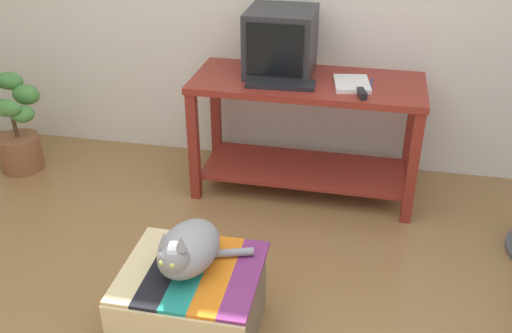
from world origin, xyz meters
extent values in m
cube|color=maroon|center=(-0.43, 1.35, 0.36)|extent=(0.06, 0.06, 0.71)
cube|color=maroon|center=(0.88, 1.34, 0.36)|extent=(0.06, 0.06, 0.71)
cube|color=maroon|center=(0.88, 1.85, 0.36)|extent=(0.06, 0.06, 0.71)
cube|color=maroon|center=(-0.42, 1.86, 0.36)|extent=(0.06, 0.06, 0.71)
cube|color=maroon|center=(0.23, 1.60, 0.14)|extent=(1.28, 0.51, 0.02)
cube|color=maroon|center=(0.23, 1.60, 0.73)|extent=(1.40, 0.60, 0.04)
cube|color=#28282B|center=(0.04, 1.70, 0.76)|extent=(0.28, 0.29, 0.02)
cube|color=#28282B|center=(0.04, 1.70, 0.95)|extent=(0.41, 0.42, 0.39)
cube|color=black|center=(0.04, 1.48, 0.96)|extent=(0.33, 0.02, 0.30)
cube|color=black|center=(0.08, 1.47, 0.77)|extent=(0.41, 0.17, 0.02)
cube|color=white|center=(0.49, 1.55, 0.77)|extent=(0.23, 0.29, 0.03)
cube|color=#7A664C|center=(-0.09, 0.21, 0.18)|extent=(0.57, 0.49, 0.35)
cube|color=beige|center=(-0.33, 0.21, 0.36)|extent=(0.12, 0.53, 0.02)
cube|color=black|center=(-0.21, 0.21, 0.36)|extent=(0.12, 0.53, 0.02)
cube|color=#1E897A|center=(-0.09, 0.21, 0.36)|extent=(0.12, 0.53, 0.02)
cube|color=orange|center=(0.02, 0.21, 0.36)|extent=(0.12, 0.53, 0.02)
cube|color=#7A2D6B|center=(0.14, 0.21, 0.36)|extent=(0.12, 0.53, 0.02)
ellipsoid|color=gray|center=(-0.11, 0.23, 0.47)|extent=(0.29, 0.39, 0.19)
sphere|color=gray|center=(-0.12, 0.10, 0.52)|extent=(0.13, 0.13, 0.13)
cylinder|color=gray|center=(0.01, 0.32, 0.39)|extent=(0.29, 0.12, 0.04)
cone|color=gray|center=(-0.16, 0.10, 0.60)|extent=(0.05, 0.05, 0.06)
cone|color=gray|center=(-0.09, 0.09, 0.60)|extent=(0.05, 0.05, 0.06)
sphere|color=#C6D151|center=(-0.16, 0.04, 0.53)|extent=(0.02, 0.02, 0.02)
sphere|color=#C6D151|center=(-0.11, 0.04, 0.53)|extent=(0.02, 0.02, 0.02)
cylinder|color=brown|center=(-1.73, 1.48, 0.12)|extent=(0.28, 0.28, 0.24)
cylinder|color=brown|center=(-1.73, 1.48, 0.33)|extent=(0.03, 0.03, 0.16)
ellipsoid|color=#4C8E42|center=(-1.64, 1.46, 0.43)|extent=(0.15, 0.15, 0.11)
ellipsoid|color=#4C8E42|center=(-1.66, 1.57, 0.52)|extent=(0.19, 0.13, 0.14)
ellipsoid|color=#4C8E42|center=(-1.78, 1.59, 0.60)|extent=(0.20, 0.13, 0.12)
ellipsoid|color=#4C8E42|center=(-1.71, 1.40, 0.49)|extent=(0.21, 0.10, 0.12)
cube|color=black|center=(0.55, 1.39, 0.77)|extent=(0.06, 0.12, 0.04)
cylinder|color=#2351B2|center=(0.60, 1.62, 0.76)|extent=(0.01, 0.14, 0.01)
camera|label=1|loc=(0.56, -1.63, 1.95)|focal=39.98mm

